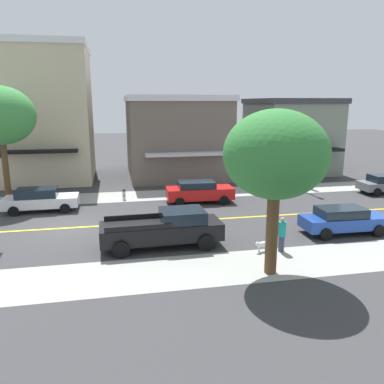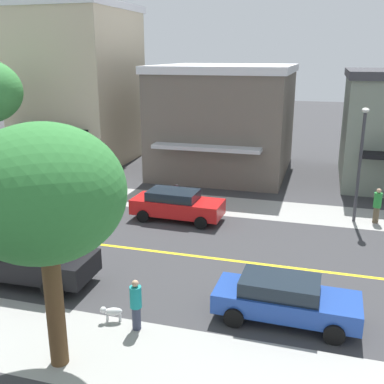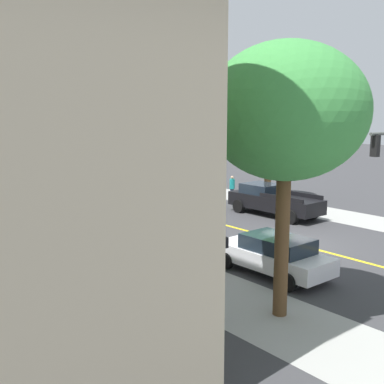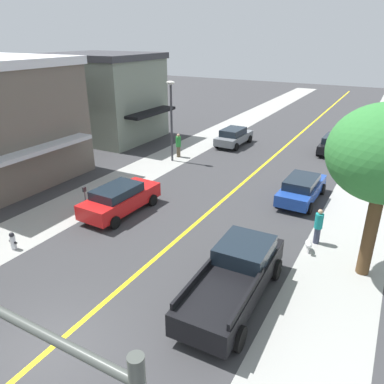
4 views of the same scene
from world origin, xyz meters
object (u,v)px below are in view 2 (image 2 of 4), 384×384
street_tree_right_corner (44,195)px  pedestrian_teal_shirt (136,304)px  white_sedan_left_curb (1,189)px  black_pickup_truck (22,259)px  pedestrian_green_shirt (377,205)px  blue_sedan_right_curb (285,298)px  street_lamp (361,152)px  red_sedan_left_curb (177,204)px  parking_meter (177,192)px  small_dog (112,312)px  fire_hydrant (102,194)px

street_tree_right_corner → pedestrian_teal_shirt: bearing=145.8°
white_sedan_left_curb → black_pickup_truck: black_pickup_truck is taller
pedestrian_teal_shirt → pedestrian_green_shirt: (-12.14, 8.06, 0.07)m
pedestrian_teal_shirt → blue_sedan_right_curb: bearing=59.2°
street_lamp → red_sedan_left_curb: 9.57m
street_tree_right_corner → black_pickup_truck: bearing=-134.7°
parking_meter → small_dog: size_ratio=1.82×
street_lamp → pedestrian_teal_shirt: street_lamp is taller
parking_meter → pedestrian_green_shirt: pedestrian_green_shirt is taller
red_sedan_left_curb → black_pickup_truck: size_ratio=0.80×
fire_hydrant → white_sedan_left_curb: bearing=-70.9°
blue_sedan_right_curb → white_sedan_left_curb: bearing=156.1°
white_sedan_left_curb → fire_hydrant: bearing=18.5°
street_lamp → small_dog: (11.91, -7.94, -3.29)m
parking_meter → street_lamp: bearing=92.2°
red_sedan_left_curb → white_sedan_left_curb: bearing=-177.7°
red_sedan_left_curb → white_sedan_left_curb: (0.07, -10.61, -0.03)m
white_sedan_left_curb → blue_sedan_right_curb: 18.60m
red_sedan_left_curb → black_pickup_truck: 8.76m
pedestrian_green_shirt → black_pickup_truck: bearing=-9.2°
fire_hydrant → parking_meter: 4.61m
fire_hydrant → pedestrian_teal_shirt: size_ratio=0.49×
street_tree_right_corner → red_sedan_left_curb: (-11.90, -0.41, -4.10)m
blue_sedan_right_curb → black_pickup_truck: bearing=-178.4°
street_tree_right_corner → pedestrian_green_shirt: street_tree_right_corner is taller
fire_hydrant → red_sedan_left_curb: size_ratio=0.17×
fire_hydrant → parking_meter: bearing=91.1°
red_sedan_left_curb → pedestrian_green_shirt: size_ratio=2.60×
street_tree_right_corner → white_sedan_left_curb: street_tree_right_corner is taller
parking_meter → white_sedan_left_curb: 10.21m
white_sedan_left_curb → street_lamp: bearing=6.2°
red_sedan_left_curb → small_dog: red_sedan_left_curb is taller
parking_meter → red_sedan_left_curb: 1.99m
fire_hydrant → pedestrian_teal_shirt: bearing=31.2°
white_sedan_left_curb → blue_sedan_right_curb: size_ratio=1.01×
street_lamp → blue_sedan_right_curb: street_lamp is taller
street_tree_right_corner → white_sedan_left_curb: bearing=-137.0°
street_lamp → small_dog: 14.68m
red_sedan_left_curb → white_sedan_left_curb: size_ratio=1.02×
white_sedan_left_curb → pedestrian_green_shirt: pedestrian_green_shirt is taller
blue_sedan_right_curb → pedestrian_green_shirt: size_ratio=2.54×
street_tree_right_corner → small_dog: 5.12m
red_sedan_left_curb → black_pickup_truck: bearing=-111.6°
pedestrian_teal_shirt → fire_hydrant: bearing=157.9°
black_pickup_truck → pedestrian_teal_shirt: (1.76, 5.34, -0.03)m
street_lamp → blue_sedan_right_curb: bearing=-14.4°
pedestrian_teal_shirt → small_dog: bearing=-152.9°
parking_meter → pedestrian_teal_shirt: (11.70, 2.44, 0.02)m
red_sedan_left_curb → street_tree_right_corner: bearing=-86.1°
street_lamp → pedestrian_teal_shirt: (12.06, -7.01, -2.75)m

